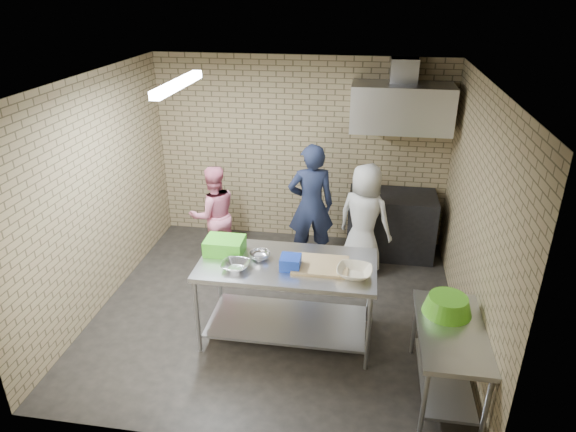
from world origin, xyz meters
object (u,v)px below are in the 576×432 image
(stove, at_px, (391,224))
(blue_tub, at_px, (291,262))
(side_counter, at_px, (447,361))
(woman_white, at_px, (364,219))
(man_navy, at_px, (311,205))
(woman_pink, at_px, (214,215))
(bottle_red, at_px, (404,110))
(green_crate, at_px, (225,246))
(bottle_green, at_px, (435,112))
(green_basin, at_px, (448,305))
(prep_table, at_px, (287,300))

(stove, bearing_deg, blue_tub, -116.44)
(side_counter, relative_size, woman_white, 0.80)
(stove, distance_m, man_navy, 1.25)
(woman_pink, bearing_deg, bottle_red, 167.10)
(stove, height_order, bottle_red, bottle_red)
(green_crate, distance_m, bottle_green, 3.37)
(green_basin, height_order, man_navy, man_navy)
(man_navy, bearing_deg, bottle_green, -170.85)
(prep_table, xyz_separation_m, side_counter, (1.60, -0.63, -0.09))
(blue_tub, height_order, man_navy, man_navy)
(green_crate, xyz_separation_m, blue_tub, (0.75, -0.22, -0.02))
(green_crate, xyz_separation_m, woman_white, (1.47, 1.46, -0.26))
(blue_tub, distance_m, woman_white, 1.85)
(stove, distance_m, bottle_red, 1.60)
(blue_tub, distance_m, woman_pink, 2.11)
(bottle_green, bearing_deg, bottle_red, 180.00)
(bottle_green, relative_size, woman_pink, 0.11)
(bottle_green, distance_m, woman_pink, 3.26)
(blue_tub, bearing_deg, bottle_green, 57.71)
(side_counter, bearing_deg, blue_tub, 161.08)
(blue_tub, height_order, bottle_green, bottle_green)
(bottle_green, bearing_deg, woman_white, -136.89)
(bottle_red, bearing_deg, woman_white, -118.92)
(prep_table, bearing_deg, woman_white, 63.91)
(green_basin, height_order, bottle_red, bottle_red)
(prep_table, bearing_deg, green_basin, -13.58)
(prep_table, height_order, bottle_red, bottle_red)
(prep_table, bearing_deg, bottle_red, 62.97)
(stove, bearing_deg, woman_white, -125.25)
(side_counter, xyz_separation_m, green_basin, (-0.02, 0.25, 0.46))
(man_navy, height_order, woman_pink, man_navy)
(bottle_green, distance_m, woman_white, 1.70)
(side_counter, bearing_deg, prep_table, 158.47)
(prep_table, xyz_separation_m, woman_pink, (-1.26, 1.53, 0.23))
(green_crate, distance_m, green_basin, 2.34)
(stove, distance_m, green_crate, 2.78)
(side_counter, distance_m, bottle_red, 3.44)
(blue_tub, height_order, woman_white, woman_white)
(prep_table, height_order, side_counter, prep_table)
(stove, height_order, woman_pink, woman_pink)
(prep_table, bearing_deg, stove, 61.43)
(side_counter, height_order, blue_tub, blue_tub)
(green_basin, relative_size, woman_pink, 0.33)
(side_counter, height_order, woman_white, woman_white)
(stove, height_order, blue_tub, blue_tub)
(prep_table, distance_m, green_crate, 0.89)
(stove, xyz_separation_m, green_crate, (-1.85, -2.00, 0.56))
(blue_tub, distance_m, green_basin, 1.57)
(man_navy, xyz_separation_m, woman_white, (0.72, -0.10, -0.10))
(bottle_green, relative_size, man_navy, 0.09)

